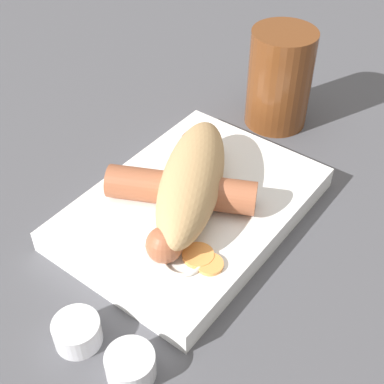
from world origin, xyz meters
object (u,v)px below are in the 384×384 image
Objects in this scene: food_tray at (192,208)px; bread_roll at (189,180)px; sausage at (181,190)px; condiment_cup_near at (77,333)px; drink_glass at (280,79)px; condiment_cup_far at (131,366)px.

bread_roll reaches higher than food_tray.
condiment_cup_near is (0.17, 0.02, -0.03)m from sausage.
bread_roll is 1.15× the size of sausage.
food_tray is 0.21m from drink_glass.
sausage is 4.14× the size of condiment_cup_far.
bread_roll is 0.01m from sausage.
sausage is at bearing -173.23° from condiment_cup_near.
drink_glass reaches higher than condiment_cup_far.
sausage is at bearing -31.80° from food_tray.
bread_roll is at bearing -157.16° from condiment_cup_far.
sausage is at bearing 4.01° from drink_glass.
drink_glass reaches higher than food_tray.
condiment_cup_near and condiment_cup_far have the same top height.
condiment_cup_far is at bearing 13.56° from drink_glass.
bread_roll is (0.00, -0.00, 0.04)m from food_tray.
food_tray is 0.19m from condiment_cup_far.
bread_roll is 4.74× the size of condiment_cup_far.
condiment_cup_near is 0.06m from condiment_cup_far.
food_tray is 0.04m from bread_roll.
drink_glass is (-0.38, -0.09, 0.05)m from condiment_cup_far.
condiment_cup_near is 0.39m from drink_glass.
condiment_cup_far is (0.17, 0.07, -0.00)m from food_tray.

